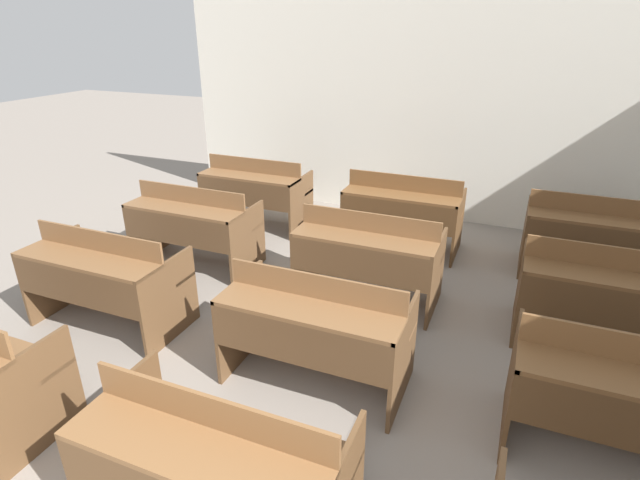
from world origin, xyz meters
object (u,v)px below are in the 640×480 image
object	(u,v)px
bench_front_center	(214,463)
bench_back_center	(402,209)
bench_second_left	(104,275)
bench_second_right	(632,397)
bench_third_left	(193,223)
bench_back_left	(255,189)
bench_second_center	(315,326)
bench_third_right	(607,294)
bench_third_center	(368,254)
bench_back_right	(594,235)

from	to	relation	value
bench_front_center	bench_back_center	xyz separation A→B (m)	(-0.01, 3.81, 0.00)
bench_second_left	bench_second_right	xyz separation A→B (m)	(3.87, -0.00, 0.00)
bench_third_left	bench_back_left	bearing A→B (deg)	88.39
bench_second_center	bench_back_center	xyz separation A→B (m)	(-0.00, 2.54, 0.00)
bench_third_left	bench_third_right	xyz separation A→B (m)	(3.87, -0.01, 0.00)
bench_third_center	bench_third_left	bearing A→B (deg)	179.21
bench_second_right	bench_third_right	size ratio (longest dim) A/B	1.00
bench_back_left	bench_second_left	bearing A→B (deg)	-90.62
bench_third_right	bench_back_left	world-z (taller)	same
bench_second_center	bench_second_right	distance (m)	1.94
bench_second_right	bench_third_right	distance (m)	1.25
bench_back_left	bench_second_right	bearing A→B (deg)	-33.35
bench_third_left	bench_third_right	size ratio (longest dim) A/B	1.00
bench_second_left	bench_back_right	size ratio (longest dim) A/B	1.00
bench_third_left	bench_second_right	bearing A→B (deg)	-18.11
bench_second_right	bench_back_right	size ratio (longest dim) A/B	1.00
bench_third_right	bench_back_right	bearing A→B (deg)	89.99
bench_second_center	bench_second_right	bearing A→B (deg)	0.50
bench_third_left	bench_third_right	world-z (taller)	same
bench_third_center	bench_back_center	xyz separation A→B (m)	(0.01, 1.28, 0.00)
bench_back_left	bench_back_right	bearing A→B (deg)	-0.01
bench_third_left	bench_back_center	world-z (taller)	same
bench_second_left	bench_second_right	size ratio (longest dim) A/B	1.00
bench_second_right	bench_back_center	distance (m)	3.18
bench_third_left	bench_second_center	bearing A→B (deg)	-33.51
bench_third_center	bench_third_right	xyz separation A→B (m)	(1.94, 0.01, 0.00)
bench_second_left	bench_third_right	xyz separation A→B (m)	(3.86, 1.25, 0.00)
bench_second_center	bench_front_center	bearing A→B (deg)	-89.66
bench_second_left	bench_back_right	world-z (taller)	same
bench_third_right	bench_second_left	bearing A→B (deg)	-162.09
bench_front_center	bench_third_center	world-z (taller)	same
bench_front_center	bench_second_center	xyz separation A→B (m)	(-0.01, 1.27, 0.00)
bench_front_center	bench_third_left	size ratio (longest dim) A/B	1.00
bench_third_left	bench_back_left	size ratio (longest dim) A/B	1.00
bench_back_right	bench_third_center	bearing A→B (deg)	-146.52
bench_second_left	bench_back_left	world-z (taller)	same
bench_third_center	bench_back_right	bearing A→B (deg)	33.48
bench_front_center	bench_third_right	xyz separation A→B (m)	(1.93, 2.54, 0.00)
bench_second_left	bench_back_right	xyz separation A→B (m)	(3.86, 2.52, 0.00)
bench_back_center	bench_second_left	bearing A→B (deg)	-127.44
bench_back_center	bench_front_center	bearing A→B (deg)	-89.84
bench_third_right	bench_back_center	xyz separation A→B (m)	(-1.94, 1.27, 0.00)
bench_back_center	bench_back_right	world-z (taller)	same
bench_third_left	bench_third_right	distance (m)	3.87
bench_second_left	bench_second_center	bearing A→B (deg)	-0.63
bench_second_left	bench_third_center	xyz separation A→B (m)	(1.92, 1.24, 0.00)
bench_third_left	bench_back_center	xyz separation A→B (m)	(1.94, 1.26, 0.00)
bench_front_center	bench_back_left	size ratio (longest dim) A/B	1.00
bench_third_left	bench_third_center	xyz separation A→B (m)	(1.93, -0.03, 0.00)
bench_third_left	bench_third_right	bearing A→B (deg)	-0.20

